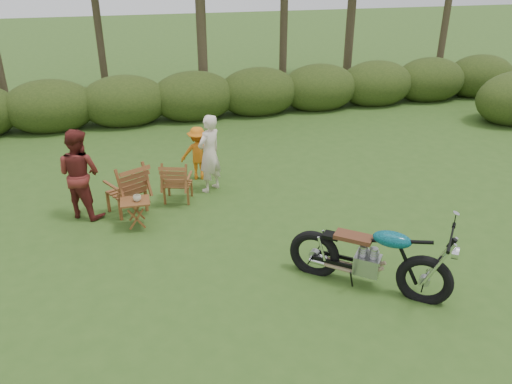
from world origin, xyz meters
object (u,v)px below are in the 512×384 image
object	(u,v)px
lawn_chair_right	(179,200)
lawn_chair_left	(128,211)
child	(199,178)
motorcycle	(365,285)
adult_a	(211,190)
side_table	(136,214)
adult_b	(86,215)
cup	(137,198)

from	to	relation	value
lawn_chair_right	lawn_chair_left	bearing A→B (deg)	31.56
child	lawn_chair_left	bearing A→B (deg)	50.98
motorcycle	lawn_chair_right	world-z (taller)	motorcycle
motorcycle	adult_a	size ratio (longest dim) A/B	1.40
lawn_chair_right	side_table	world-z (taller)	side_table
adult_a	child	distance (m)	0.68
side_table	adult_a	xyz separation A→B (m)	(1.57, 1.22, -0.27)
adult_b	child	bearing A→B (deg)	-117.61
cup	adult_b	distance (m)	1.37
lawn_chair_left	cup	xyz separation A→B (m)	(0.17, -0.73, 0.59)
lawn_chair_right	adult_a	bearing A→B (deg)	-137.76
side_table	cup	xyz separation A→B (m)	(0.04, -0.03, 0.32)
lawn_chair_right	side_table	size ratio (longest dim) A/B	1.58
motorcycle	cup	xyz separation A→B (m)	(-3.05, 2.65, 0.59)
motorcycle	cup	bearing A→B (deg)	-179.98
child	adult_a	bearing A→B (deg)	114.31
adult_b	cup	bearing A→B (deg)	176.56
lawn_chair_right	child	size ratio (longest dim) A/B	0.73
lawn_chair_left	cup	bearing A→B (deg)	76.56
adult_a	adult_b	xyz separation A→B (m)	(-2.47, -0.44, 0.00)
lawn_chair_left	adult_a	bearing A→B (deg)	170.18
lawn_chair_right	cup	size ratio (longest dim) A/B	6.27
cup	child	world-z (taller)	cup
cup	adult_a	xyz separation A→B (m)	(1.53, 1.25, -0.59)
lawn_chair_right	side_table	bearing A→B (deg)	66.14
side_table	child	world-z (taller)	child
lawn_chair_right	adult_a	world-z (taller)	adult_a
child	adult_b	bearing A→B (deg)	39.42
motorcycle	adult_b	bearing A→B (deg)	-179.85
lawn_chair_left	cup	size ratio (longest dim) A/B	7.35
motorcycle	adult_a	distance (m)	4.19
adult_a	side_table	bearing A→B (deg)	1.00
lawn_chair_left	side_table	bearing A→B (deg)	73.86
adult_b	lawn_chair_right	bearing A→B (deg)	-138.36
side_table	cup	bearing A→B (deg)	-34.24
side_table	adult_b	bearing A→B (deg)	139.32
lawn_chair_left	adult_b	bearing A→B (deg)	-32.05
motorcycle	lawn_chair_left	bearing A→B (deg)	174.64
adult_b	lawn_chair_left	bearing A→B (deg)	-148.37
motorcycle	lawn_chair_left	xyz separation A→B (m)	(-3.23, 3.39, 0.00)
lawn_chair_left	adult_a	size ratio (longest dim) A/B	0.62
adult_a	cup	bearing A→B (deg)	2.38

